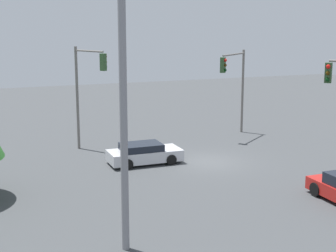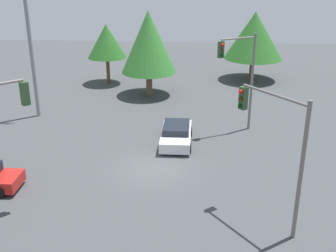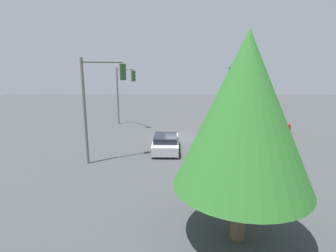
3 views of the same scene
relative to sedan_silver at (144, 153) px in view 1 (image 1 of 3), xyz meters
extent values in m
plane|color=#424447|center=(-1.11, -3.74, -0.60)|extent=(80.00, 80.00, 0.00)
cube|color=silver|center=(0.00, -0.05, -0.11)|extent=(1.91, 4.31, 0.65)
cube|color=black|center=(0.00, 0.17, 0.42)|extent=(1.68, 2.37, 0.41)
cylinder|color=black|center=(0.91, -1.38, -0.29)|extent=(0.22, 0.62, 0.62)
cylinder|color=black|center=(-0.91, -1.38, -0.29)|extent=(0.22, 0.62, 0.62)
cylinder|color=black|center=(0.91, 1.29, -0.29)|extent=(0.22, 0.62, 0.62)
cylinder|color=black|center=(-0.91, 1.29, -0.29)|extent=(0.22, 0.62, 0.62)
cylinder|color=black|center=(-8.57, -5.88, -0.26)|extent=(0.69, 0.22, 0.69)
cube|color=#2D4C28|center=(-6.31, -8.00, 5.10)|extent=(0.44, 0.44, 1.05)
sphere|color=red|center=(-6.43, -7.87, 5.43)|extent=(0.22, 0.22, 0.22)
sphere|color=#392605|center=(-6.43, -7.87, 5.10)|extent=(0.22, 0.22, 0.22)
sphere|color=black|center=(-6.43, -7.87, 4.76)|extent=(0.22, 0.22, 0.22)
cylinder|color=slate|center=(5.60, -9.73, 2.51)|extent=(0.18, 0.18, 6.24)
cylinder|color=slate|center=(4.50, -8.31, 5.38)|extent=(2.30, 2.91, 0.12)
cube|color=#2D4C28|center=(3.40, -6.89, 4.76)|extent=(0.43, 0.44, 1.05)
sphere|color=red|center=(3.26, -7.00, 5.09)|extent=(0.22, 0.22, 0.22)
sphere|color=#392605|center=(3.26, -7.00, 4.76)|extent=(0.22, 0.22, 0.22)
sphere|color=black|center=(3.26, -7.00, 4.42)|extent=(0.22, 0.22, 0.22)
cylinder|color=slate|center=(5.00, 2.87, 2.76)|extent=(0.18, 0.18, 6.73)
cylinder|color=slate|center=(3.87, 2.26, 5.88)|extent=(2.33, 1.33, 0.12)
cube|color=#2D4C28|center=(2.73, 1.65, 5.25)|extent=(0.43, 0.41, 1.05)
sphere|color=red|center=(2.81, 1.50, 5.59)|extent=(0.22, 0.22, 0.22)
sphere|color=#392605|center=(2.81, 1.50, 5.25)|extent=(0.22, 0.22, 0.22)
sphere|color=black|center=(2.81, 1.50, 4.92)|extent=(0.22, 0.22, 0.22)
cylinder|color=gray|center=(-10.85, 4.37, 5.01)|extent=(0.28, 0.28, 11.24)
camera|label=1|loc=(-28.10, 9.39, 7.79)|focal=55.00mm
camera|label=2|loc=(1.31, -25.29, 10.61)|focal=45.00mm
camera|label=3|loc=(-0.62, 19.01, 5.49)|focal=28.00mm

